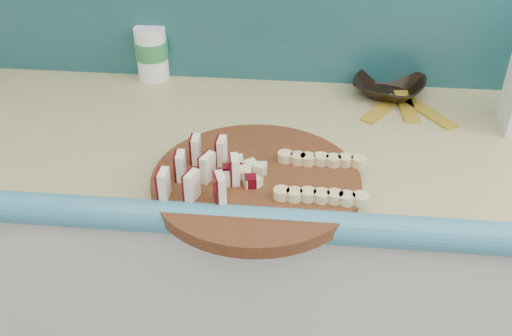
{
  "coord_description": "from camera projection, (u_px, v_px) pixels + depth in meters",
  "views": [
    {
      "loc": [
        0.04,
        0.43,
        1.55
      ],
      "look_at": [
        -0.04,
        1.31,
        0.95
      ],
      "focal_mm": 40.0,
      "sensor_mm": 36.0,
      "label": 1
    }
  ],
  "objects": [
    {
      "name": "apple_wedges",
      "position": [
        202.0,
        170.0,
        1.04
      ],
      "size": [
        0.14,
        0.15,
        0.05
      ],
      "color": "#FDF5CB",
      "rests_on": "cutting_board"
    },
    {
      "name": "canister",
      "position": [
        152.0,
        52.0,
        1.45
      ],
      "size": [
        0.08,
        0.08,
        0.14
      ],
      "rotation": [
        0.0,
        0.0,
        -0.08
      ],
      "color": "white",
      "rests_on": "kitchen_counter"
    },
    {
      "name": "apple_chunks",
      "position": [
        243.0,
        171.0,
        1.07
      ],
      "size": [
        0.06,
        0.07,
        0.02
      ],
      "color": "beige",
      "rests_on": "cutting_board"
    },
    {
      "name": "banana_slices",
      "position": [
        321.0,
        177.0,
        1.06
      ],
      "size": [
        0.17,
        0.15,
        0.02
      ],
      "color": "#DCC686",
      "rests_on": "cutting_board"
    },
    {
      "name": "cutting_board",
      "position": [
        256.0,
        182.0,
        1.08
      ],
      "size": [
        0.4,
        0.4,
        0.02
      ],
      "primitive_type": "cylinder",
      "rotation": [
        0.0,
        0.0,
        -0.01
      ],
      "color": "#3F230D",
      "rests_on": "kitchen_counter"
    },
    {
      "name": "kitchen_counter",
      "position": [
        318.0,
        287.0,
        1.49
      ],
      "size": [
        2.2,
        0.63,
        0.91
      ],
      "color": "silver",
      "rests_on": "ground"
    },
    {
      "name": "banana_peel",
      "position": [
        406.0,
        109.0,
        1.34
      ],
      "size": [
        0.22,
        0.18,
        0.01
      ],
      "rotation": [
        0.0,
        0.0,
        -0.1
      ],
      "color": "gold",
      "rests_on": "kitchen_counter"
    },
    {
      "name": "brown_bowl",
      "position": [
        389.0,
        87.0,
        1.4
      ],
      "size": [
        0.22,
        0.22,
        0.04
      ],
      "primitive_type": "imported",
      "rotation": [
        0.0,
        0.0,
        -0.39
      ],
      "color": "black",
      "rests_on": "kitchen_counter"
    }
  ]
}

